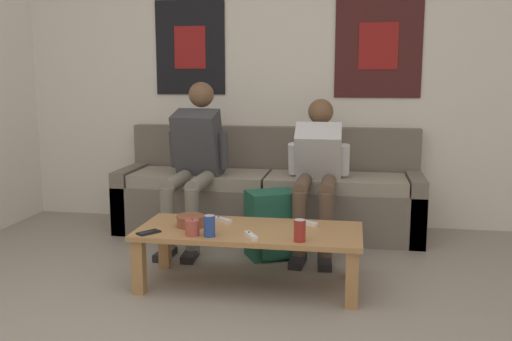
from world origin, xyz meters
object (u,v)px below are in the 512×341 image
at_px(ceramic_bowl, 190,220).
at_px(pillar_candle, 192,228).
at_px(coffee_table, 249,237).
at_px(backpack, 272,226).
at_px(couch, 269,196).
at_px(person_seated_adult, 194,156).
at_px(person_seated_teen, 317,166).
at_px(game_controller_near_left, 251,236).
at_px(cell_phone, 149,232).
at_px(game_controller_far_center, 307,223).
at_px(game_controller_near_right, 222,220).
at_px(drink_can_blue, 209,226).
at_px(drink_can_red, 300,231).

height_order(ceramic_bowl, pillar_candle, pillar_candle).
relative_size(coffee_table, pillar_candle, 13.13).
bearing_deg(coffee_table, backpack, 84.16).
bearing_deg(couch, person_seated_adult, -145.86).
relative_size(person_seated_teen, pillar_candle, 10.62).
bearing_deg(game_controller_near_left, cell_phone, -179.32).
bearing_deg(game_controller_far_center, game_controller_near_right, -178.37).
bearing_deg(person_seated_teen, ceramic_bowl, -127.35).
bearing_deg(backpack, pillar_candle, -114.96).
height_order(person_seated_adult, backpack, person_seated_adult).
height_order(ceramic_bowl, game_controller_near_left, ceramic_bowl).
bearing_deg(game_controller_near_right, cell_phone, -137.57).
xyz_separation_m(drink_can_blue, drink_can_red, (0.52, -0.01, 0.00)).
bearing_deg(game_controller_far_center, drink_can_blue, -146.58).
relative_size(pillar_candle, drink_can_red, 0.82).
xyz_separation_m(coffee_table, ceramic_bowl, (-0.36, -0.01, 0.09)).
bearing_deg(coffee_table, cell_phone, -160.97).
xyz_separation_m(drink_can_blue, game_controller_near_left, (0.24, 0.01, -0.05)).
height_order(drink_can_red, game_controller_near_right, drink_can_red).
distance_m(person_seated_teen, cell_phone, 1.45).
relative_size(couch, game_controller_near_left, 17.12).
relative_size(coffee_table, game_controller_far_center, 9.58).
bearing_deg(person_seated_teen, backpack, -129.65).
xyz_separation_m(coffee_table, person_seated_adult, (-0.59, 0.89, 0.35)).
relative_size(game_controller_near_right, game_controller_far_center, 0.99).
xyz_separation_m(ceramic_bowl, game_controller_near_left, (0.41, -0.18, -0.03)).
height_order(drink_can_blue, game_controller_far_center, drink_can_blue).
bearing_deg(drink_can_red, pillar_candle, 178.80).
bearing_deg(drink_can_blue, game_controller_near_left, 2.55).
relative_size(couch, game_controller_far_center, 17.35).
distance_m(game_controller_near_right, game_controller_far_center, 0.54).
distance_m(coffee_table, ceramic_bowl, 0.38).
xyz_separation_m(ceramic_bowl, game_controller_far_center, (0.70, 0.16, -0.03)).
relative_size(ceramic_bowl, pillar_candle, 1.71).
bearing_deg(game_controller_near_left, person_seated_adult, 120.37).
distance_m(couch, cell_phone, 1.52).
distance_m(person_seated_teen, ceramic_bowl, 1.18).
bearing_deg(cell_phone, drink_can_blue, -0.53).
relative_size(ceramic_bowl, drink_can_red, 1.41).
height_order(person_seated_teen, backpack, person_seated_teen).
relative_size(game_controller_far_center, cell_phone, 0.94).
height_order(game_controller_near_left, game_controller_near_right, same).
relative_size(backpack, pillar_candle, 4.58).
relative_size(drink_can_blue, game_controller_far_center, 0.89).
distance_m(ceramic_bowl, cell_phone, 0.27).
distance_m(backpack, pillar_candle, 0.86).
xyz_separation_m(couch, ceramic_bowl, (-0.29, -1.25, 0.11)).
xyz_separation_m(couch, game_controller_far_center, (0.40, -1.09, 0.08)).
distance_m(drink_can_blue, game_controller_far_center, 0.64).
bearing_deg(game_controller_far_center, person_seated_teen, 89.35).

